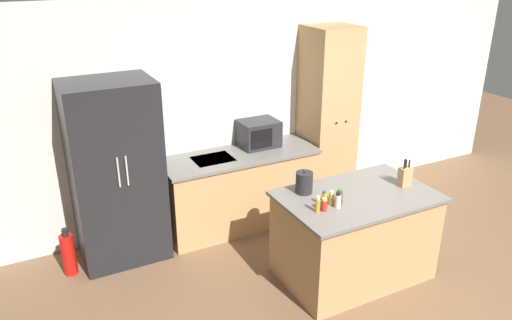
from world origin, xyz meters
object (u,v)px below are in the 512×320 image
at_px(fire_extinguisher, 69,254).
at_px(spice_bottle_short_red, 339,197).
at_px(spice_bottle_green_herb, 324,199).
at_px(spice_bottle_amber_oil, 338,200).
at_px(spice_bottle_pale_salt, 324,205).
at_px(knife_block, 405,176).
at_px(pantry_cabinet, 327,119).
at_px(spice_bottle_orange_cap, 318,205).
at_px(kettle, 304,183).
at_px(spice_bottle_tall_dark, 331,198).
at_px(refrigerator, 116,173).
at_px(microwave, 259,133).

bearing_deg(fire_extinguisher, spice_bottle_short_red, -31.40).
bearing_deg(spice_bottle_green_herb, spice_bottle_amber_oil, -42.63).
distance_m(spice_bottle_short_red, spice_bottle_pale_salt, 0.21).
relative_size(knife_block, fire_extinguisher, 0.57).
distance_m(pantry_cabinet, fire_extinguisher, 3.30).
relative_size(spice_bottle_amber_oil, spice_bottle_green_herb, 1.01).
xyz_separation_m(spice_bottle_pale_salt, spice_bottle_orange_cap, (-0.07, 0.01, 0.01)).
xyz_separation_m(spice_bottle_pale_salt, kettle, (0.04, 0.39, 0.05)).
distance_m(spice_bottle_tall_dark, spice_bottle_amber_oil, 0.07).
bearing_deg(spice_bottle_pale_salt, spice_bottle_green_herb, 55.93).
height_order(spice_bottle_green_herb, spice_bottle_orange_cap, spice_bottle_orange_cap).
relative_size(refrigerator, spice_bottle_green_herb, 12.84).
height_order(refrigerator, pantry_cabinet, pantry_cabinet).
bearing_deg(spice_bottle_amber_oil, kettle, 105.30).
bearing_deg(spice_bottle_green_herb, fire_extinguisher, 147.45).
relative_size(spice_bottle_short_red, spice_bottle_pale_salt, 1.12).
distance_m(spice_bottle_pale_salt, kettle, 0.39).
bearing_deg(spice_bottle_pale_salt, spice_bottle_short_red, 14.00).
relative_size(spice_bottle_orange_cap, fire_extinguisher, 0.30).
relative_size(microwave, knife_block, 1.54).
distance_m(spice_bottle_tall_dark, spice_bottle_green_herb, 0.07).
xyz_separation_m(refrigerator, spice_bottle_green_herb, (1.53, -1.46, 0.01)).
bearing_deg(fire_extinguisher, spice_bottle_amber_oil, -33.02).
bearing_deg(pantry_cabinet, fire_extinguisher, -176.90).
distance_m(spice_bottle_green_herb, fire_extinguisher, 2.60).
relative_size(spice_bottle_green_herb, fire_extinguisher, 0.29).
distance_m(refrigerator, spice_bottle_orange_cap, 2.08).
xyz_separation_m(knife_block, spice_bottle_green_herb, (-0.94, 0.01, -0.03)).
distance_m(spice_bottle_pale_salt, spice_bottle_orange_cap, 0.07).
bearing_deg(spice_bottle_short_red, spice_bottle_tall_dark, 166.15).
bearing_deg(kettle, refrigerator, 142.79).
relative_size(spice_bottle_amber_oil, spice_bottle_orange_cap, 0.98).
bearing_deg(spice_bottle_amber_oil, spice_bottle_short_red, 44.73).
xyz_separation_m(knife_block, spice_bottle_pale_salt, (-1.00, -0.07, -0.04)).
distance_m(spice_bottle_orange_cap, kettle, 0.40).
bearing_deg(knife_block, spice_bottle_green_herb, 179.48).
xyz_separation_m(knife_block, fire_extinguisher, (-3.05, 1.35, -0.77)).
xyz_separation_m(spice_bottle_tall_dark, spice_bottle_green_herb, (-0.07, 0.01, 0.01)).
height_order(spice_bottle_orange_cap, kettle, kettle).
bearing_deg(spice_bottle_green_herb, kettle, 93.09).
xyz_separation_m(spice_bottle_amber_oil, spice_bottle_orange_cap, (-0.21, 0.01, 0.00)).
distance_m(spice_bottle_green_herb, spice_bottle_orange_cap, 0.14).
distance_m(microwave, fire_extinguisher, 2.43).
bearing_deg(fire_extinguisher, refrigerator, 11.39).
relative_size(refrigerator, spice_bottle_short_red, 13.80).
distance_m(spice_bottle_amber_oil, spice_bottle_pale_salt, 0.15).
height_order(refrigerator, spice_bottle_pale_salt, refrigerator).
relative_size(spice_bottle_green_herb, spice_bottle_orange_cap, 0.96).
bearing_deg(fire_extinguisher, spice_bottle_tall_dark, -31.90).
relative_size(refrigerator, pantry_cabinet, 0.85).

